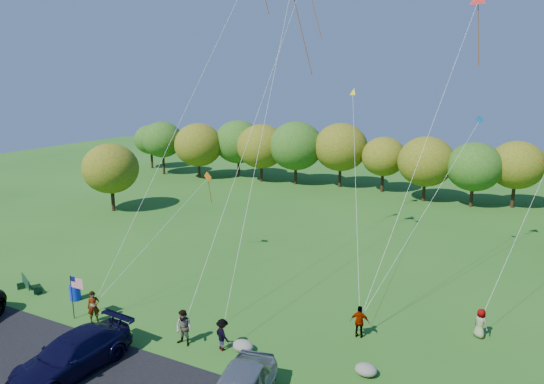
{
  "coord_description": "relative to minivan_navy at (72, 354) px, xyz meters",
  "views": [
    {
      "loc": [
        14.46,
        -17.3,
        13.11
      ],
      "look_at": [
        2.48,
        6.0,
        7.04
      ],
      "focal_mm": 32.0,
      "sensor_mm": 36.0,
      "label": 1
    }
  ],
  "objects": [
    {
      "name": "ground",
      "position": [
        2.72,
        3.84,
        -0.91
      ],
      "size": [
        140.0,
        140.0,
        0.0
      ],
      "primitive_type": "plane",
      "color": "#265D1A",
      "rests_on": "ground"
    },
    {
      "name": "boulder_near",
      "position": [
        6.01,
        5.11,
        -0.63
      ],
      "size": [
        1.11,
        0.87,
        0.55
      ],
      "primitive_type": "ellipsoid",
      "color": "gray",
      "rests_on": "ground"
    },
    {
      "name": "park_bench",
      "position": [
        -9.57,
        4.77,
        -0.34
      ],
      "size": [
        1.87,
        1.06,
        1.06
      ],
      "rotation": [
        0.0,
        0.0,
        -0.42
      ],
      "color": "#12311C",
      "rests_on": "ground"
    },
    {
      "name": "flyer_b",
      "position": [
        3.08,
        4.24,
        0.03
      ],
      "size": [
        0.94,
        0.74,
        1.88
      ],
      "primitive_type": "imported",
      "rotation": [
        0.0,
        0.0,
        -0.03
      ],
      "color": "#4C4C59",
      "rests_on": "ground"
    },
    {
      "name": "flyer_a",
      "position": [
        -2.84,
        3.91,
        -0.01
      ],
      "size": [
        0.75,
        0.78,
        1.8
      ],
      "primitive_type": "imported",
      "rotation": [
        0.0,
        0.0,
        0.9
      ],
      "color": "#4C4C59",
      "rests_on": "ground"
    },
    {
      "name": "kites_aloft",
      "position": [
        5.72,
        18.64,
        16.55
      ],
      "size": [
        22.31,
        7.97,
        15.43
      ],
      "color": "#FA1B80",
      "rests_on": "ground"
    },
    {
      "name": "minivan_navy",
      "position": [
        0.0,
        0.0,
        0.0
      ],
      "size": [
        2.79,
        6.01,
        1.7
      ],
      "primitive_type": "imported",
      "rotation": [
        0.0,
        0.0,
        -0.07
      ],
      "color": "black",
      "rests_on": "asphalt_lane"
    },
    {
      "name": "flyer_e",
      "position": [
        16.31,
        11.9,
        -0.12
      ],
      "size": [
        0.92,
        0.83,
        1.58
      ],
      "primitive_type": "imported",
      "rotation": [
        0.0,
        0.0,
        2.58
      ],
      "color": "#4C4C59",
      "rests_on": "ground"
    },
    {
      "name": "treeline",
      "position": [
        0.39,
        39.41,
        3.76
      ],
      "size": [
        76.25,
        27.32,
        8.36
      ],
      "color": "#362513",
      "rests_on": "ground"
    },
    {
      "name": "flyer_c",
      "position": [
        5.04,
        4.76,
        -0.09
      ],
      "size": [
        1.21,
        0.99,
        1.63
      ],
      "primitive_type": "imported",
      "rotation": [
        0.0,
        0.0,
        2.71
      ],
      "color": "#4C4C59",
      "rests_on": "ground"
    },
    {
      "name": "flyer_d",
      "position": [
        10.73,
        9.05,
        -0.04
      ],
      "size": [
        1.06,
        0.56,
        1.73
      ],
      "primitive_type": "imported",
      "rotation": [
        0.0,
        0.0,
        3.28
      ],
      "color": "#4C4C59",
      "rests_on": "ground"
    },
    {
      "name": "flag_assembly",
      "position": [
        -3.88,
        3.66,
        1.04
      ],
      "size": [
        0.96,
        0.62,
        2.59
      ],
      "color": "black",
      "rests_on": "ground"
    },
    {
      "name": "trash_barrel",
      "position": [
        -6.02,
        5.39,
        -0.43
      ],
      "size": [
        0.65,
        0.65,
        0.97
      ],
      "primitive_type": "cylinder",
      "color": "#0E29D3",
      "rests_on": "ground"
    },
    {
      "name": "boulder_far",
      "position": [
        12.01,
        5.93,
        -0.64
      ],
      "size": [
        1.03,
        0.85,
        0.53
      ],
      "primitive_type": "ellipsoid",
      "color": "gray",
      "rests_on": "ground"
    }
  ]
}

